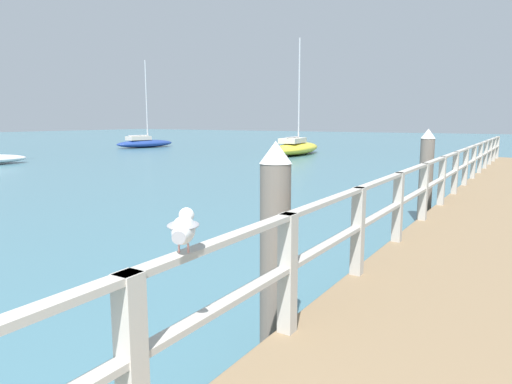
% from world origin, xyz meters
% --- Properties ---
extents(pier_deck, '(2.21, 24.48, 0.50)m').
position_xyz_m(pier_deck, '(0.00, 12.24, 0.25)').
color(pier_deck, '#846B4C').
rests_on(pier_deck, ground_plane).
extents(pier_railing, '(0.12, 23.00, 0.96)m').
position_xyz_m(pier_railing, '(-1.02, 12.24, 1.10)').
color(pier_railing, '#B2ADA3').
rests_on(pier_railing, pier_deck).
extents(dock_piling_near, '(0.29, 0.29, 1.99)m').
position_xyz_m(dock_piling_near, '(-1.40, 4.55, 1.01)').
color(dock_piling_near, '#6B6056').
rests_on(dock_piling_near, ground_plane).
extents(dock_piling_far, '(0.29, 0.29, 1.99)m').
position_xyz_m(dock_piling_far, '(-1.40, 10.98, 1.01)').
color(dock_piling_far, '#6B6056').
rests_on(dock_piling_far, ground_plane).
extents(seagull_foreground, '(0.31, 0.42, 0.21)m').
position_xyz_m(seagull_foreground, '(-1.03, 2.85, 1.60)').
color(seagull_foreground, white).
rests_on(seagull_foreground, pier_railing).
extents(boat_1, '(2.74, 5.19, 6.71)m').
position_xyz_m(boat_1, '(-26.09, 27.55, 0.38)').
color(boat_1, navy).
rests_on(boat_1, ground_plane).
extents(boat_2, '(2.59, 6.23, 7.13)m').
position_xyz_m(boat_2, '(-12.47, 27.04, 0.44)').
color(boat_2, gold).
rests_on(boat_2, ground_plane).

